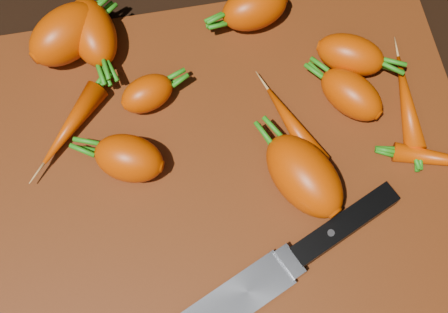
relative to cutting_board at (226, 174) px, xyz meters
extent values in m
cube|color=black|center=(0.00, 0.00, -0.01)|extent=(2.00, 2.00, 0.01)
cube|color=#6A2C0E|center=(0.00, 0.00, 0.00)|extent=(0.50, 0.40, 0.01)
ellipsoid|color=#D54201|center=(-0.14, 0.17, 0.03)|extent=(0.10, 0.09, 0.06)
ellipsoid|color=#D54201|center=(-0.09, 0.02, 0.03)|extent=(0.08, 0.07, 0.05)
ellipsoid|color=#D54201|center=(-0.11, 0.17, 0.03)|extent=(0.06, 0.09, 0.05)
ellipsoid|color=#D54201|center=(0.07, -0.03, 0.03)|extent=(0.09, 0.11, 0.06)
ellipsoid|color=#D54201|center=(0.06, 0.17, 0.03)|extent=(0.08, 0.06, 0.05)
ellipsoid|color=#D54201|center=(-0.06, 0.09, 0.02)|extent=(0.06, 0.05, 0.04)
ellipsoid|color=#D54201|center=(0.14, 0.05, 0.03)|extent=(0.08, 0.08, 0.04)
ellipsoid|color=#D54201|center=(0.19, 0.04, 0.02)|extent=(0.03, 0.11, 0.02)
ellipsoid|color=#D54201|center=(0.07, 0.03, 0.02)|extent=(0.06, 0.10, 0.02)
ellipsoid|color=#D54201|center=(-0.14, 0.07, 0.02)|extent=(0.08, 0.09, 0.02)
ellipsoid|color=#D54201|center=(0.15, 0.10, 0.03)|extent=(0.08, 0.07, 0.04)
cube|color=black|center=(0.01, -0.12, 0.01)|extent=(0.12, 0.07, 0.02)
cylinder|color=#B2B2B7|center=(-0.01, -0.12, 0.02)|extent=(0.01, 0.01, 0.00)
camera|label=1|loc=(-0.04, -0.21, 0.59)|focal=50.00mm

